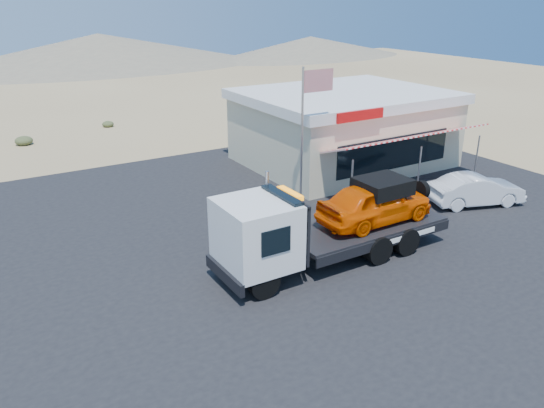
# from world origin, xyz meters

# --- Properties ---
(ground) EXTENTS (120.00, 120.00, 0.00)m
(ground) POSITION_xyz_m (0.00, 0.00, 0.00)
(ground) COLOR #957954
(ground) RESTS_ON ground
(asphalt_lot) EXTENTS (32.00, 24.00, 0.02)m
(asphalt_lot) POSITION_xyz_m (2.00, 3.00, 0.01)
(asphalt_lot) COLOR black
(asphalt_lot) RESTS_ON ground
(tow_truck) EXTENTS (8.57, 2.54, 2.87)m
(tow_truck) POSITION_xyz_m (2.81, -0.04, 1.54)
(tow_truck) COLOR black
(tow_truck) RESTS_ON asphalt_lot
(white_sedan) EXTENTS (4.36, 2.70, 1.36)m
(white_sedan) POSITION_xyz_m (11.52, 0.84, 0.70)
(white_sedan) COLOR silver
(white_sedan) RESTS_ON asphalt_lot
(jerky_store) EXTENTS (10.40, 9.97, 3.90)m
(jerky_store) POSITION_xyz_m (10.50, 8.97, 1.99)
(jerky_store) COLOR beige
(jerky_store) RESTS_ON asphalt_lot
(flagpole) EXTENTS (1.55, 0.10, 6.00)m
(flagpole) POSITION_xyz_m (4.93, 4.50, 3.76)
(flagpole) COLOR #99999E
(flagpole) RESTS_ON asphalt_lot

